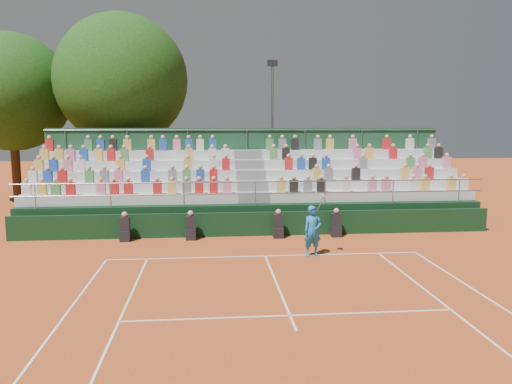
{
  "coord_description": "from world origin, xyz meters",
  "views": [
    {
      "loc": [
        -1.91,
        -17.03,
        4.71
      ],
      "look_at": [
        0.0,
        3.5,
        1.8
      ],
      "focal_mm": 35.0,
      "sensor_mm": 36.0,
      "label": 1
    }
  ],
  "objects": [
    {
      "name": "courtside_wall",
      "position": [
        0.0,
        3.2,
        0.5
      ],
      "size": [
        20.0,
        0.15,
        1.0
      ],
      "primitive_type": "cube",
      "color": "black",
      "rests_on": "ground"
    },
    {
      "name": "tennis_player",
      "position": [
        1.67,
        -0.1,
        0.9
      ],
      "size": [
        0.89,
        0.54,
        2.22
      ],
      "color": "blue",
      "rests_on": "ground"
    },
    {
      "name": "floodlight_mast",
      "position": [
        1.9,
        13.3,
        4.86
      ],
      "size": [
        0.6,
        0.25,
        8.36
      ],
      "color": "gray",
      "rests_on": "ground"
    },
    {
      "name": "grandstand",
      "position": [
        -0.02,
        6.44,
        1.09
      ],
      "size": [
        20.0,
        5.2,
        4.4
      ],
      "color": "black",
      "rests_on": "ground"
    },
    {
      "name": "tree_east",
      "position": [
        -6.77,
        12.04,
        7.01
      ],
      "size": [
        7.34,
        7.34,
        10.69
      ],
      "color": "#342213",
      "rests_on": "ground"
    },
    {
      "name": "ground",
      "position": [
        0.0,
        0.0,
        0.0
      ],
      "size": [
        90.0,
        90.0,
        0.0
      ],
      "primitive_type": "plane",
      "color": "#BC4D1F",
      "rests_on": "ground"
    },
    {
      "name": "line_officials",
      "position": [
        -0.98,
        2.75,
        0.48
      ],
      "size": [
        8.95,
        0.4,
        1.19
      ],
      "color": "black",
      "rests_on": "ground"
    },
    {
      "name": "tree_west",
      "position": [
        -13.26,
        13.34,
        6.39
      ],
      "size": [
        6.76,
        6.76,
        9.79
      ],
      "color": "#342213",
      "rests_on": "ground"
    }
  ]
}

